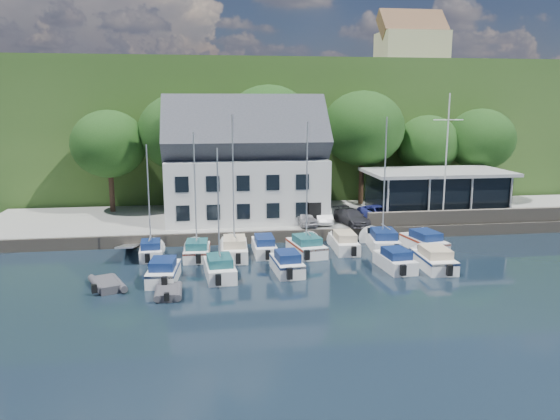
# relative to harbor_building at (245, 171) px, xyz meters

# --- Properties ---
(ground) EXTENTS (180.00, 180.00, 0.00)m
(ground) POSITION_rel_harbor_building_xyz_m (7.00, -16.50, -5.35)
(ground) COLOR black
(ground) RESTS_ON ground
(quay) EXTENTS (60.00, 13.00, 1.00)m
(quay) POSITION_rel_harbor_building_xyz_m (7.00, 1.00, -4.85)
(quay) COLOR gray
(quay) RESTS_ON ground
(quay_face) EXTENTS (60.00, 0.30, 1.00)m
(quay_face) POSITION_rel_harbor_building_xyz_m (7.00, -5.50, -4.85)
(quay_face) COLOR #696154
(quay_face) RESTS_ON ground
(hillside) EXTENTS (160.00, 75.00, 16.00)m
(hillside) POSITION_rel_harbor_building_xyz_m (7.00, 45.50, 2.65)
(hillside) COLOR #2B4A1C
(hillside) RESTS_ON ground
(field_patch) EXTENTS (50.00, 30.00, 0.30)m
(field_patch) POSITION_rel_harbor_building_xyz_m (15.00, 53.50, 10.80)
(field_patch) COLOR #5F6A35
(field_patch) RESTS_ON hillside
(farmhouse) EXTENTS (10.40, 7.00, 8.20)m
(farmhouse) POSITION_rel_harbor_building_xyz_m (29.00, 35.50, 14.75)
(farmhouse) COLOR #C5B595
(farmhouse) RESTS_ON hillside
(harbor_building) EXTENTS (14.40, 8.20, 8.70)m
(harbor_building) POSITION_rel_harbor_building_xyz_m (0.00, 0.00, 0.00)
(harbor_building) COLOR silver
(harbor_building) RESTS_ON quay
(club_pavilion) EXTENTS (13.20, 7.20, 4.10)m
(club_pavilion) POSITION_rel_harbor_building_xyz_m (18.00, -0.50, -2.30)
(club_pavilion) COLOR black
(club_pavilion) RESTS_ON quay
(seawall) EXTENTS (18.00, 0.50, 1.20)m
(seawall) POSITION_rel_harbor_building_xyz_m (19.00, -5.10, -3.75)
(seawall) COLOR #696154
(seawall) RESTS_ON quay
(gangway) EXTENTS (1.20, 6.00, 1.40)m
(gangway) POSITION_rel_harbor_building_xyz_m (-9.50, -7.50, -5.35)
(gangway) COLOR silver
(gangway) RESTS_ON ground
(car_silver) EXTENTS (2.08, 3.94, 1.28)m
(car_silver) POSITION_rel_harbor_building_xyz_m (4.76, -3.57, -3.71)
(car_silver) COLOR #B0AFB4
(car_silver) RESTS_ON quay
(car_white) EXTENTS (1.85, 4.04, 1.28)m
(car_white) POSITION_rel_harbor_building_xyz_m (6.57, -3.10, -3.71)
(car_white) COLOR silver
(car_white) RESTS_ON quay
(car_dgrey) EXTENTS (2.77, 4.75, 1.29)m
(car_dgrey) POSITION_rel_harbor_building_xyz_m (8.86, -4.05, -3.70)
(car_dgrey) COLOR #302F35
(car_dgrey) RESTS_ON quay
(car_blue) EXTENTS (2.61, 4.38, 1.40)m
(car_blue) POSITION_rel_harbor_building_xyz_m (11.70, -2.81, -3.65)
(car_blue) COLOR #333D9C
(car_blue) RESTS_ON quay
(flagpole) EXTENTS (2.68, 0.20, 11.15)m
(flagpole) POSITION_rel_harbor_building_xyz_m (16.95, -4.51, 1.23)
(flagpole) COLOR silver
(flagpole) RESTS_ON quay
(tree_0) EXTENTS (7.11, 7.11, 9.71)m
(tree_0) POSITION_rel_harbor_building_xyz_m (-12.49, 4.79, 0.51)
(tree_0) COLOR #153610
(tree_0) RESTS_ON quay
(tree_1) EXTENTS (8.19, 8.19, 11.20)m
(tree_1) POSITION_rel_harbor_building_xyz_m (-5.82, 5.15, 1.25)
(tree_1) COLOR #153610
(tree_1) RESTS_ON quay
(tree_2) EXTENTS (8.85, 8.85, 12.09)m
(tree_2) POSITION_rel_harbor_building_xyz_m (2.80, 5.12, 1.70)
(tree_2) COLOR #153610
(tree_2) RESTS_ON quay
(tree_3) EXTENTS (8.46, 8.46, 11.56)m
(tree_3) POSITION_rel_harbor_building_xyz_m (12.47, 5.43, 1.43)
(tree_3) COLOR #153610
(tree_3) RESTS_ON quay
(tree_4) EXTENTS (6.64, 6.64, 9.08)m
(tree_4) POSITION_rel_harbor_building_xyz_m (19.76, 6.00, 0.19)
(tree_4) COLOR #153610
(tree_4) RESTS_ON quay
(tree_5) EXTENTS (7.14, 7.14, 9.76)m
(tree_5) POSITION_rel_harbor_building_xyz_m (25.17, 5.11, 0.53)
(tree_5) COLOR #153610
(tree_5) RESTS_ON quay
(boat_r1_0) EXTENTS (2.06, 4.96, 8.21)m
(boat_r1_0) POSITION_rel_harbor_building_xyz_m (-7.77, -8.55, -1.24)
(boat_r1_0) COLOR white
(boat_r1_0) RESTS_ON ground
(boat_r1_1) EXTENTS (2.27, 5.16, 8.49)m
(boat_r1_1) POSITION_rel_harbor_building_xyz_m (-4.39, -9.21, -1.10)
(boat_r1_1) COLOR white
(boat_r1_1) RESTS_ON ground
(boat_r1_2) EXTENTS (2.41, 6.49, 9.51)m
(boat_r1_2) POSITION_rel_harbor_building_xyz_m (-1.62, -9.25, -0.60)
(boat_r1_2) COLOR white
(boat_r1_2) RESTS_ON ground
(boat_r1_3) EXTENTS (1.79, 6.09, 1.41)m
(boat_r1_3) POSITION_rel_harbor_building_xyz_m (0.70, -8.58, -4.64)
(boat_r1_3) COLOR white
(boat_r1_3) RESTS_ON ground
(boat_r1_4) EXTENTS (3.13, 6.01, 9.06)m
(boat_r1_4) POSITION_rel_harbor_building_xyz_m (3.86, -9.28, -0.82)
(boat_r1_4) COLOR white
(boat_r1_4) RESTS_ON ground
(boat_r1_5) EXTENTS (2.15, 6.47, 1.49)m
(boat_r1_5) POSITION_rel_harbor_building_xyz_m (7.00, -8.51, -4.60)
(boat_r1_5) COLOR white
(boat_r1_5) RESTS_ON ground
(boat_r1_6) EXTENTS (3.00, 6.66, 9.58)m
(boat_r1_6) POSITION_rel_harbor_building_xyz_m (10.13, -8.51, -0.56)
(boat_r1_6) COLOR white
(boat_r1_6) RESTS_ON ground
(boat_r1_7) EXTENTS (3.15, 6.47, 1.57)m
(boat_r1_7) POSITION_rel_harbor_building_xyz_m (13.24, -9.36, -4.56)
(boat_r1_7) COLOR white
(boat_r1_7) RESTS_ON ground
(boat_r2_0) EXTENTS (2.44, 5.58, 1.53)m
(boat_r2_0) POSITION_rel_harbor_building_xyz_m (-6.51, -14.20, -4.58)
(boat_r2_0) COLOR white
(boat_r2_0) RESTS_ON ground
(boat_r2_1) EXTENTS (2.42, 6.00, 9.18)m
(boat_r2_1) POSITION_rel_harbor_building_xyz_m (-2.88, -13.90, -0.76)
(boat_r2_1) COLOR white
(boat_r2_1) RESTS_ON ground
(boat_r2_2) EXTENTS (2.25, 5.40, 1.53)m
(boat_r2_2) POSITION_rel_harbor_building_xyz_m (1.68, -13.60, -4.58)
(boat_r2_2) COLOR white
(boat_r2_2) RESTS_ON ground
(boat_r2_3) EXTENTS (2.39, 5.57, 1.49)m
(boat_r2_3) POSITION_rel_harbor_building_xyz_m (9.24, -13.83, -4.61)
(boat_r2_3) COLOR white
(boat_r2_3) RESTS_ON ground
(boat_r2_4) EXTENTS (2.32, 6.32, 1.53)m
(boat_r2_4) POSITION_rel_harbor_building_xyz_m (11.98, -14.01, -4.58)
(boat_r2_4) COLOR white
(boat_r2_4) RESTS_ON ground
(dinghy_0) EXTENTS (2.87, 3.55, 0.72)m
(dinghy_0) POSITION_rel_harbor_building_xyz_m (-9.90, -15.13, -4.99)
(dinghy_0) COLOR #3A3A40
(dinghy_0) RESTS_ON ground
(dinghy_1) EXTENTS (1.70, 2.79, 0.65)m
(dinghy_1) POSITION_rel_harbor_building_xyz_m (-6.06, -17.05, -5.03)
(dinghy_1) COLOR #3A3A40
(dinghy_1) RESTS_ON ground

